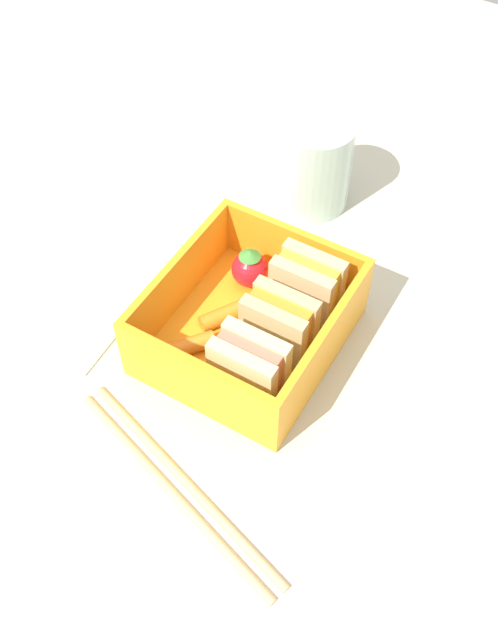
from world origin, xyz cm
name	(u,v)px	position (x,y,z in cm)	size (l,w,h in cm)	color
ground_plane	(249,348)	(0.00, 0.00, -1.00)	(120.00, 120.00, 2.00)	beige
bento_tray	(249,336)	(0.00, 0.00, 0.60)	(15.00, 13.35, 1.20)	orange
bento_rim	(249,312)	(0.00, 0.00, 3.68)	(15.00, 13.35, 4.95)	orange
sandwich_left	(307,286)	(-4.40, 2.60, 3.84)	(3.08, 5.20, 5.29)	#D3B27E
sandwich_center_left	(279,325)	(0.00, 2.60, 3.84)	(3.08, 5.20, 5.29)	tan
sandwich_center	(249,367)	(4.40, 2.60, 3.84)	(3.08, 5.20, 5.29)	beige
strawberry_far_left	(250,268)	(-4.53, -2.59, 2.82)	(3.00, 3.00, 3.60)	red
carrot_stick_far_left	(222,318)	(0.35, -2.23, 1.87)	(1.34, 1.34, 4.04)	orange
carrot_stick_left	(186,347)	(4.09, -3.16, 1.86)	(1.32, 1.32, 4.50)	orange
chopstick_pair	(178,484)	(13.15, 2.10, 0.35)	(7.60, 19.80, 0.70)	tan
drinking_glass	(315,165)	(-17.02, -3.20, 4.21)	(6.46, 6.46, 8.42)	silver
folded_napkin	(78,293)	(3.14, -14.75, 0.20)	(12.77, 10.75, 0.40)	silver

